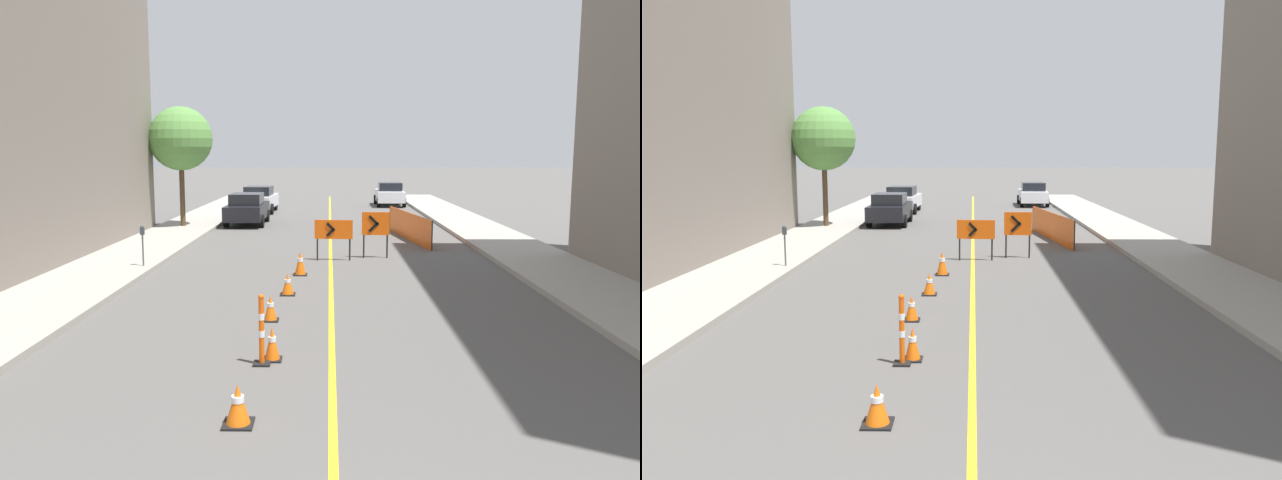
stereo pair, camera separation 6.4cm
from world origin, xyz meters
TOP-DOWN VIEW (x-y plane):
  - lane_stripe at (0.00, 24.30)m, footprint 0.12×48.60m
  - sidewalk_left at (-6.84, 24.30)m, footprint 2.86×48.60m
  - sidewalk_right at (6.84, 24.30)m, footprint 2.86×48.60m
  - traffic_cone_nearest at (-1.27, 5.15)m, footprint 0.41×0.41m
  - traffic_cone_second at (-1.05, 7.78)m, footprint 0.33×0.33m
  - traffic_cone_third at (-1.32, 10.37)m, footprint 0.35×0.35m
  - traffic_cone_fourth at (-1.11, 12.86)m, footprint 0.38×0.38m
  - traffic_cone_fifth at (-0.91, 15.47)m, footprint 0.41×0.41m
  - delineator_post_front at (-1.21, 7.56)m, footprint 0.30×0.30m
  - arrow_barricade_primary at (0.10, 18.03)m, footprint 1.29×0.17m
  - arrow_barricade_secondary at (1.55, 18.54)m, footprint 0.95×0.10m
  - safety_mesh_fence at (3.28, 23.21)m, footprint 0.97×6.42m
  - parked_car_curb_near at (-4.18, 28.45)m, footprint 1.94×4.32m
  - parked_car_curb_mid at (-4.29, 34.93)m, footprint 2.03×4.39m
  - parked_car_curb_far at (4.08, 39.86)m, footprint 1.94×4.34m
  - parking_meter_near_curb at (-5.76, 16.01)m, footprint 0.12×0.11m
  - street_tree_left_near at (-6.98, 26.53)m, footprint 2.97×2.97m

SIDE VIEW (x-z plane):
  - lane_stripe at x=0.00m, z-range 0.00..0.01m
  - sidewalk_left at x=-6.84m, z-range 0.00..0.17m
  - sidewalk_right at x=6.84m, z-range 0.00..0.17m
  - traffic_cone_third at x=-1.32m, z-range 0.00..0.55m
  - traffic_cone_fourth at x=-1.11m, z-range 0.00..0.56m
  - traffic_cone_nearest at x=-1.27m, z-range 0.00..0.56m
  - traffic_cone_second at x=-1.05m, z-range 0.00..0.60m
  - traffic_cone_fifth at x=-0.91m, z-range 0.00..0.72m
  - delineator_post_front at x=-1.21m, z-range -0.08..1.16m
  - safety_mesh_fence at x=3.28m, z-range 0.00..1.14m
  - parked_car_curb_near at x=-4.18m, z-range 0.00..1.59m
  - parked_car_curb_mid at x=-4.29m, z-range 0.00..1.59m
  - parked_car_curb_far at x=4.08m, z-range 0.00..1.59m
  - arrow_barricade_primary at x=0.10m, z-range 0.31..1.68m
  - parking_meter_near_curb at x=-5.76m, z-range 0.43..1.67m
  - arrow_barricade_secondary at x=1.55m, z-range 0.32..1.91m
  - street_tree_left_near at x=-6.98m, z-range 1.45..7.03m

